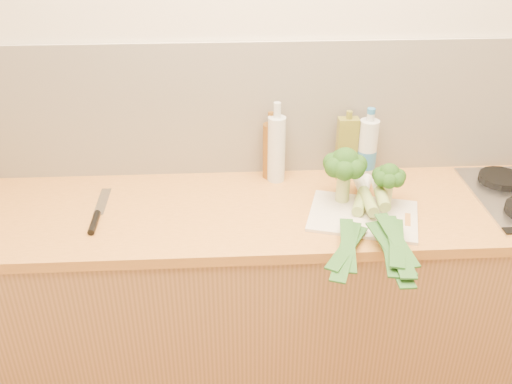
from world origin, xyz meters
TOP-DOWN VIEW (x-y plane):
  - room_shell at (0.00, 1.49)m, footprint 3.50×3.50m
  - counter at (0.00, 1.20)m, footprint 3.20×0.62m
  - chopping_board at (0.27, 1.10)m, footprint 0.44×0.38m
  - broccoli_left at (0.21, 1.21)m, footprint 0.16×0.16m
  - broccoli_right at (0.37, 1.17)m, footprint 0.12×0.12m
  - leek_front at (0.24, 1.09)m, footprint 0.29×0.66m
  - leek_mid at (0.29, 1.06)m, footprint 0.10×0.70m
  - leek_back at (0.33, 1.03)m, footprint 0.12×0.62m
  - chefs_knife at (-0.69, 1.14)m, footprint 0.04×0.33m
  - oil_tin at (0.26, 1.42)m, footprint 0.08×0.05m
  - glass_bottle at (-0.02, 1.41)m, footprint 0.07×0.07m
  - amber_bottle at (-0.04, 1.44)m, footprint 0.06×0.06m
  - water_bottle at (0.34, 1.40)m, footprint 0.08×0.08m

SIDE VIEW (x-z plane):
  - counter at x=0.00m, z-range 0.00..0.90m
  - chopping_board at x=0.27m, z-range 0.90..0.91m
  - chefs_knife at x=-0.69m, z-range 0.90..0.92m
  - leek_front at x=0.24m, z-range 0.91..0.96m
  - leek_mid at x=0.29m, z-range 0.93..0.97m
  - leek_back at x=0.33m, z-range 0.95..0.99m
  - water_bottle at x=0.34m, z-range 0.88..1.16m
  - amber_bottle at x=-0.04m, z-range 0.88..1.16m
  - broccoli_right at x=0.37m, z-range 0.94..1.11m
  - oil_tin at x=0.26m, z-range 0.89..1.17m
  - glass_bottle at x=-0.02m, z-range 0.88..1.21m
  - broccoli_left at x=0.21m, z-range 0.95..1.17m
  - room_shell at x=0.00m, z-range -0.58..2.92m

